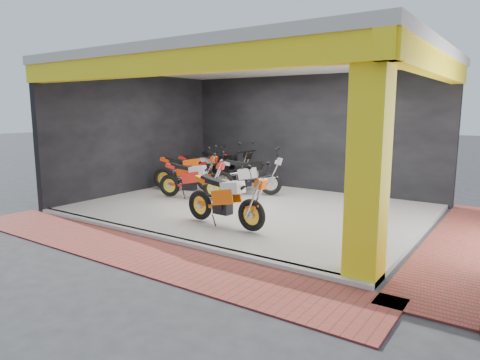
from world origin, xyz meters
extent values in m
plane|color=#2D2D30|center=(0.00, 0.00, 0.00)|extent=(80.00, 80.00, 0.00)
cube|color=white|center=(0.00, 2.00, 0.05)|extent=(8.00, 6.00, 0.10)
cube|color=beige|center=(0.00, 2.00, 3.60)|extent=(8.40, 6.40, 0.20)
cube|color=black|center=(0.00, 5.10, 1.75)|extent=(8.20, 0.20, 3.50)
cube|color=black|center=(-4.10, 2.00, 1.75)|extent=(0.20, 6.20, 3.50)
cube|color=yellow|center=(3.75, -0.75, 1.75)|extent=(0.50, 0.50, 3.50)
cube|color=yellow|center=(0.00, -1.00, 3.30)|extent=(8.40, 0.30, 0.40)
cube|color=yellow|center=(4.00, 2.00, 3.30)|extent=(0.30, 6.40, 0.40)
cube|color=white|center=(0.00, -1.02, 0.05)|extent=(8.00, 0.20, 0.10)
cube|color=#9C3633|center=(0.00, -1.80, 0.01)|extent=(9.00, 1.40, 0.03)
cube|color=#9C3633|center=(4.80, 2.00, 0.01)|extent=(1.40, 7.00, 0.03)
camera|label=1|loc=(5.64, -6.71, 2.49)|focal=32.00mm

